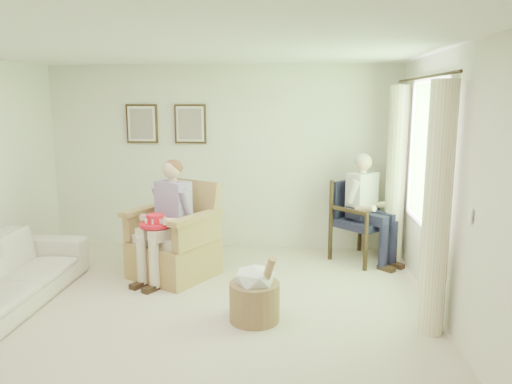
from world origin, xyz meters
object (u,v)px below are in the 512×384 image
(person_dark, at_px, (365,200))
(red_hat, at_px, (155,222))
(wood_armchair, at_px, (362,216))
(wicker_armchair, at_px, (174,246))
(sofa, at_px, (3,276))
(person_wicker, at_px, (170,212))
(hatbox, at_px, (255,293))

(person_dark, distance_m, red_hat, 2.69)
(wood_armchair, bearing_deg, wicker_armchair, 155.29)
(wood_armchair, height_order, sofa, wood_armchair)
(red_hat, bearing_deg, wood_armchair, 25.81)
(wood_armchair, xyz_separation_m, sofa, (-3.90, -1.95, -0.25))
(person_wicker, xyz_separation_m, red_hat, (-0.13, -0.17, -0.09))
(person_wicker, height_order, person_dark, person_dark)
(wood_armchair, bearing_deg, hatbox, -166.75)
(sofa, relative_size, person_wicker, 1.60)
(sofa, bearing_deg, wicker_armchair, -55.40)
(wicker_armchair, height_order, sofa, wicker_armchair)
(person_wicker, bearing_deg, wicker_armchair, 119.29)
(person_wicker, distance_m, person_dark, 2.51)
(person_wicker, distance_m, red_hat, 0.23)
(wicker_armchair, height_order, hatbox, wicker_armchair)
(person_dark, bearing_deg, person_wicker, 154.81)
(person_wicker, height_order, red_hat, person_wicker)
(person_wicker, relative_size, red_hat, 3.94)
(wicker_armchair, relative_size, hatbox, 1.58)
(person_wicker, relative_size, hatbox, 1.94)
(person_dark, bearing_deg, wicker_armchair, 151.52)
(sofa, distance_m, hatbox, 2.64)
(red_hat, bearing_deg, person_dark, 22.48)
(sofa, height_order, person_dark, person_dark)
(wicker_armchair, relative_size, person_dark, 0.81)
(person_wicker, relative_size, person_dark, 1.00)
(person_dark, distance_m, hatbox, 2.35)
(red_hat, distance_m, hatbox, 1.56)
(person_dark, xyz_separation_m, red_hat, (-2.49, -1.03, -0.09))
(wicker_armchair, xyz_separation_m, wood_armchair, (2.36, 0.88, 0.21))
(wicker_armchair, bearing_deg, sofa, -116.11)
(wicker_armchair, xyz_separation_m, person_wicker, (0.00, -0.15, 0.47))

